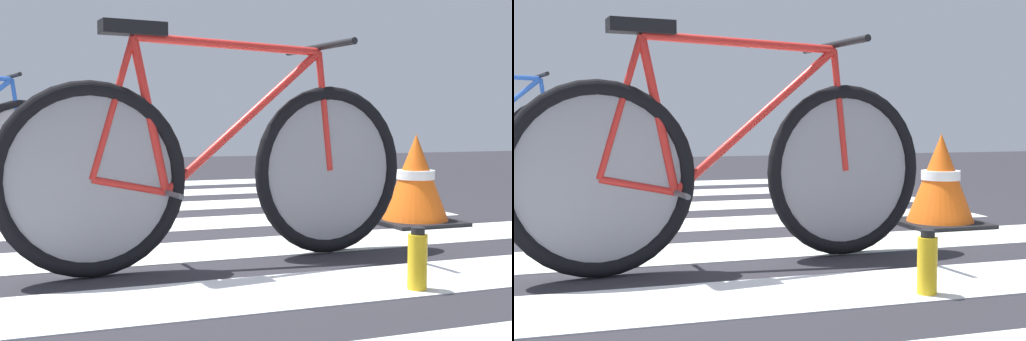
% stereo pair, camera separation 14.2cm
% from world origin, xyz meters
% --- Properties ---
extents(ground, '(18.00, 14.00, 0.02)m').
position_xyz_m(ground, '(0.00, 0.00, 0.01)').
color(ground, '#29282E').
extents(crosswalk_markings, '(5.48, 5.80, 0.00)m').
position_xyz_m(crosswalk_markings, '(-0.03, 0.06, 0.02)').
color(crosswalk_markings, silver).
rests_on(crosswalk_markings, ground).
extents(bicycle_1_of_2, '(1.73, 0.52, 0.93)m').
position_xyz_m(bicycle_1_of_2, '(0.71, -0.59, 0.41)').
color(bicycle_1_of_2, black).
rests_on(bicycle_1_of_2, ground).
extents(water_bottle, '(0.07, 0.07, 0.21)m').
position_xyz_m(water_bottle, '(1.21, -1.21, 0.12)').
color(water_bottle, yellow).
rests_on(water_bottle, ground).
extents(traffic_cone, '(0.43, 0.43, 0.50)m').
position_xyz_m(traffic_cone, '(2.02, 0.03, 0.26)').
color(traffic_cone, black).
rests_on(traffic_cone, ground).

